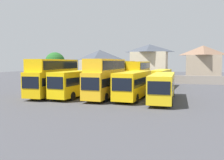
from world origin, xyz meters
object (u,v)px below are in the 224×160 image
at_px(house_terrace_left, 100,64).
at_px(house_terrace_right, 203,63).
at_px(bus_2, 77,82).
at_px(bus_5, 163,85).
at_px(bus_4, 134,83).
at_px(tree_left_of_lot, 55,62).
at_px(bus_8, 139,73).
at_px(bus_9, 161,78).
at_px(house_terrace_centre, 149,62).
at_px(bus_7, 124,72).
at_px(bus_3, 106,76).
at_px(bus_6, 103,76).
at_px(bus_1, 54,75).

height_order(house_terrace_left, house_terrace_right, house_terrace_right).
relative_size(bus_2, house_terrace_left, 1.05).
xyz_separation_m(bus_5, house_terrace_left, (-21.00, 34.55, 2.25)).
distance_m(bus_4, house_terrace_left, 38.29).
relative_size(bus_4, tree_left_of_lot, 1.48).
bearing_deg(bus_8, bus_4, 8.74).
distance_m(bus_4, bus_8, 14.90).
distance_m(bus_9, tree_left_of_lot, 26.91).
xyz_separation_m(bus_9, house_terrace_centre, (-5.04, 18.98, 2.83)).
bearing_deg(bus_5, bus_7, -150.82).
distance_m(bus_5, tree_left_of_lot, 35.27).
bearing_deg(bus_3, bus_9, 159.52).
distance_m(bus_4, bus_5, 3.75).
xyz_separation_m(bus_5, bus_6, (-13.00, 14.50, 0.09)).
height_order(bus_2, bus_4, bus_2).
relative_size(bus_4, bus_7, 0.88).
distance_m(house_terrace_left, house_terrace_centre, 14.16).
distance_m(house_terrace_right, tree_left_of_lot, 35.98).
height_order(bus_3, house_terrace_left, house_terrace_left).
bearing_deg(tree_left_of_lot, bus_1, -59.82).
xyz_separation_m(bus_9, house_terrace_right, (8.09, 18.97, 2.57)).
distance_m(bus_4, house_terrace_centre, 33.46).
bearing_deg(bus_8, tree_left_of_lot, -106.71).
height_order(bus_3, bus_5, bus_3).
bearing_deg(bus_9, bus_8, -93.28).
height_order(bus_7, house_terrace_right, house_terrace_right).
distance_m(bus_7, house_terrace_right, 24.38).
bearing_deg(tree_left_of_lot, bus_3, -46.73).
height_order(bus_9, house_terrace_centre, house_terrace_centre).
bearing_deg(bus_2, house_terrace_left, -161.40).
relative_size(bus_9, house_terrace_right, 1.31).
xyz_separation_m(bus_3, bus_9, (5.56, 14.53, -1.00)).
height_order(bus_1, bus_4, bus_1).
height_order(bus_8, house_terrace_left, house_terrace_left).
bearing_deg(house_terrace_left, bus_3, -68.43).
xyz_separation_m(bus_1, house_terrace_left, (-5.86, 34.42, 1.27)).
bearing_deg(bus_6, bus_9, 89.30).
xyz_separation_m(bus_2, bus_3, (4.16, 0.09, 0.87)).
height_order(bus_2, bus_7, bus_7).
distance_m(bus_2, bus_4, 7.85).
height_order(bus_1, bus_8, bus_1).
bearing_deg(bus_3, bus_2, -88.33).
bearing_deg(bus_9, tree_left_of_lot, -101.59).
xyz_separation_m(bus_2, bus_8, (5.58, 15.12, 0.71)).
xyz_separation_m(bus_6, bus_9, (11.16, 0.16, -0.11)).
bearing_deg(house_terrace_left, bus_5, -58.70).
xyz_separation_m(bus_2, house_terrace_left, (-9.45, 34.51, 2.13)).
relative_size(bus_3, house_terrace_centre, 1.12).
bearing_deg(bus_3, bus_1, -89.53).
distance_m(bus_1, bus_9, 19.73).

